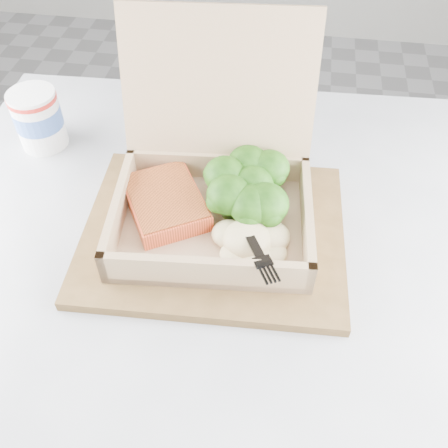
% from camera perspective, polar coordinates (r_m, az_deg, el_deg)
% --- Properties ---
extents(floor, '(4.00, 4.00, 0.00)m').
position_cam_1_polar(floor, '(1.42, -23.63, -18.04)').
color(floor, '#9A9AA0').
rests_on(floor, ground).
extents(cafe_table, '(0.82, 0.82, 0.72)m').
position_cam_1_polar(cafe_table, '(0.78, -1.46, -12.69)').
color(cafe_table, black).
rests_on(cafe_table, floor).
extents(serving_tray, '(0.34, 0.28, 0.01)m').
position_cam_1_polar(serving_tray, '(0.64, -1.17, -0.90)').
color(serving_tray, brown).
rests_on(serving_tray, cafe_table).
extents(takeout_container, '(0.26, 0.27, 0.22)m').
position_cam_1_polar(takeout_container, '(0.63, -1.09, 5.69)').
color(takeout_container, tan).
rests_on(takeout_container, serving_tray).
extents(salmon_fillet, '(0.14, 0.14, 0.02)m').
position_cam_1_polar(salmon_fillet, '(0.64, -6.73, 2.45)').
color(salmon_fillet, '#F3572F').
rests_on(salmon_fillet, takeout_container).
extents(broccoli_pile, '(0.13, 0.13, 0.05)m').
position_cam_1_polar(broccoli_pile, '(0.64, 3.25, 3.91)').
color(broccoli_pile, '#367C1B').
rests_on(broccoli_pile, takeout_container).
extents(mashed_potatoes, '(0.09, 0.08, 0.03)m').
position_cam_1_polar(mashed_potatoes, '(0.59, 2.67, -1.71)').
color(mashed_potatoes, beige).
rests_on(mashed_potatoes, takeout_container).
extents(plastic_fork, '(0.08, 0.14, 0.02)m').
position_cam_1_polar(plastic_fork, '(0.60, 1.95, 0.68)').
color(plastic_fork, black).
rests_on(plastic_fork, mashed_potatoes).
extents(paper_cup, '(0.07, 0.07, 0.09)m').
position_cam_1_polar(paper_cup, '(0.80, -20.51, 11.33)').
color(paper_cup, white).
rests_on(paper_cup, cafe_table).
extents(receipt, '(0.09, 0.16, 0.00)m').
position_cam_1_polar(receipt, '(0.77, -0.39, 8.55)').
color(receipt, white).
rests_on(receipt, cafe_table).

